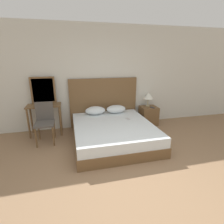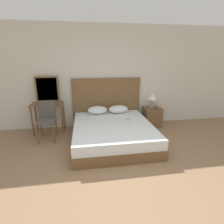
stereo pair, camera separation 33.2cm
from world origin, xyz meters
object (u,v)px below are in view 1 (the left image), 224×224
Objects in this scene: nightstand at (148,116)px; phone_on_nightstand at (152,108)px; chair at (45,120)px; bed at (113,132)px; phone_on_bed at (128,119)px; vanity_desk at (45,111)px; table_lamp at (148,96)px.

nightstand is 0.29m from phone_on_nightstand.
chair is (-2.81, -0.30, -0.01)m from phone_on_nightstand.
phone_on_nightstand is (0.05, -0.11, 0.27)m from nightstand.
nightstand is at bearing 32.05° from bed.
phone_on_bed is at bearing 26.79° from bed.
chair is (-1.50, 0.38, 0.31)m from bed.
phone_on_bed is at bearing -145.42° from nightstand.
vanity_desk is at bearing 152.96° from bed.
phone_on_bed is 0.20× the size of vanity_desk.
phone_on_nightstand is 0.18× the size of chair.
nightstand is at bearing -88.63° from table_lamp.
vanity_desk reaches higher than phone_on_bed.
vanity_desk is at bearing -178.26° from table_lamp.
phone_on_nightstand is 0.20× the size of vanity_desk.
bed is 3.83× the size of nightstand.
table_lamp is at bearing 38.44° from phone_on_bed.
table_lamp is (0.82, 0.65, 0.40)m from phone_on_bed.
vanity_desk is at bearing 95.58° from chair.
chair reaches higher than phone_on_nightstand.
bed is 2.52× the size of vanity_desk.
chair is at bearing -84.42° from vanity_desk.
bed is 5.12× the size of table_lamp.
table_lamp is at bearing 1.74° from vanity_desk.
table_lamp reaches higher than phone_on_nightstand.
table_lamp reaches higher than phone_on_bed.
chair reaches higher than nightstand.
bed is at bearing -14.14° from chair.
vanity_desk reaches higher than bed.
table_lamp reaches higher than chair.
table_lamp is at bearing 91.37° from nightstand.
nightstand is at bearing 0.01° from vanity_desk.
nightstand is 2.80m from chair.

